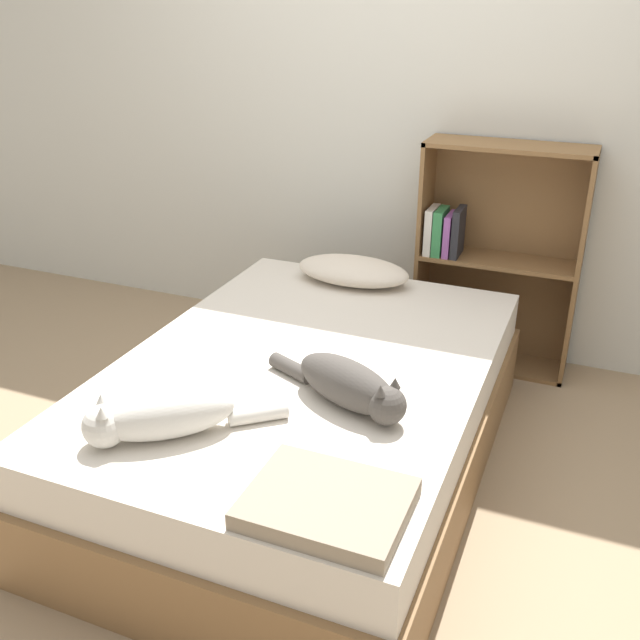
# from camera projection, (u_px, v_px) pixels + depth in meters

# --- Properties ---
(ground_plane) EXTENTS (8.00, 8.00, 0.00)m
(ground_plane) POSITION_uv_depth(u_px,v_px,m) (306.00, 466.00, 2.82)
(ground_plane) COLOR #997F60
(wall_back) EXTENTS (8.00, 0.06, 2.50)m
(wall_back) POSITION_uv_depth(u_px,v_px,m) (415.00, 97.00, 3.41)
(wall_back) COLOR silver
(wall_back) RESTS_ON ground_plane
(bed) EXTENTS (1.32, 1.91, 0.48)m
(bed) POSITION_uv_depth(u_px,v_px,m) (306.00, 416.00, 2.72)
(bed) COLOR brown
(bed) RESTS_ON ground_plane
(pillow) EXTENTS (0.53, 0.28, 0.12)m
(pillow) POSITION_uv_depth(u_px,v_px,m) (353.00, 271.00, 3.29)
(pillow) COLOR beige
(pillow) RESTS_ON bed
(cat_light) EXTENTS (0.52, 0.45, 0.16)m
(cat_light) POSITION_uv_depth(u_px,v_px,m) (158.00, 417.00, 2.14)
(cat_light) COLOR beige
(cat_light) RESTS_ON bed
(cat_dark) EXTENTS (0.57, 0.32, 0.16)m
(cat_dark) POSITION_uv_depth(u_px,v_px,m) (350.00, 386.00, 2.30)
(cat_dark) COLOR #47423D
(cat_dark) RESTS_ON bed
(bookshelf) EXTENTS (0.75, 0.26, 1.09)m
(bookshelf) POSITION_uv_depth(u_px,v_px,m) (494.00, 254.00, 3.43)
(bookshelf) COLOR brown
(bookshelf) RESTS_ON ground_plane
(blanket_fold) EXTENTS (0.42, 0.33, 0.05)m
(blanket_fold) POSITION_uv_depth(u_px,v_px,m) (327.00, 503.00, 1.85)
(blanket_fold) COLOR gray
(blanket_fold) RESTS_ON bed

